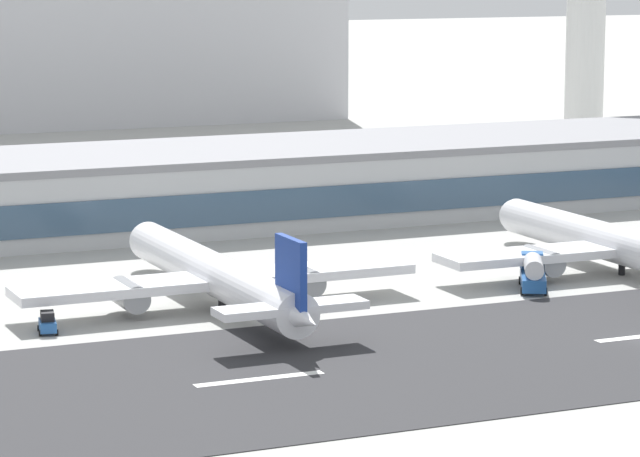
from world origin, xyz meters
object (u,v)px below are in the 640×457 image
Objects in this scene: airliner_navy_tail_gate_1 at (221,278)px; service_baggage_tug_0 at (48,323)px; airliner_blue_tail_gate_2 at (621,246)px; distant_hotel_block at (8,12)px; service_fuel_truck_1 at (533,272)px; terminal_building at (257,183)px.

service_baggage_tug_0 is at bearing 99.08° from airliner_navy_tail_gate_1.
distant_hotel_block is at bearing 7.57° from airliner_blue_tail_gate_2.
service_fuel_truck_1 is (35.19, -4.29, -1.35)m from airliner_navy_tail_gate_1.
terminal_building is at bearing 38.79° from service_fuel_truck_1.
airliner_navy_tail_gate_1 reaches higher than service_baggage_tug_0.
airliner_blue_tail_gate_2 is at bearing -82.35° from distant_hotel_block.
terminal_building is at bearing 152.50° from service_baggage_tug_0.
distant_hotel_block reaches higher than service_baggage_tug_0.
airliner_blue_tail_gate_2 is 68.51m from service_baggage_tug_0.
airliner_navy_tail_gate_1 is 5.85× the size of service_fuel_truck_1.
airliner_navy_tail_gate_1 is at bearing 110.17° from service_baggage_tug_0.
airliner_navy_tail_gate_1 is 19.75m from service_baggage_tug_0.
service_fuel_truck_1 is (10.19, -57.60, -3.16)m from terminal_building.
airliner_navy_tail_gate_1 is 14.79× the size of service_baggage_tug_0.
terminal_building reaches higher than service_baggage_tug_0.
distant_hotel_block is (-2.03, 140.40, 19.01)m from terminal_building.
terminal_building is 1.41× the size of distant_hotel_block.
airliner_navy_tail_gate_1 reaches higher than terminal_building.
service_baggage_tug_0 is (-68.43, -2.49, -2.29)m from airliner_blue_tail_gate_2.
terminal_building is 58.91m from airliner_navy_tail_gate_1.
distant_hotel_block reaches higher than airliner_navy_tail_gate_1.
distant_hotel_block is at bearing 178.46° from service_baggage_tug_0.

